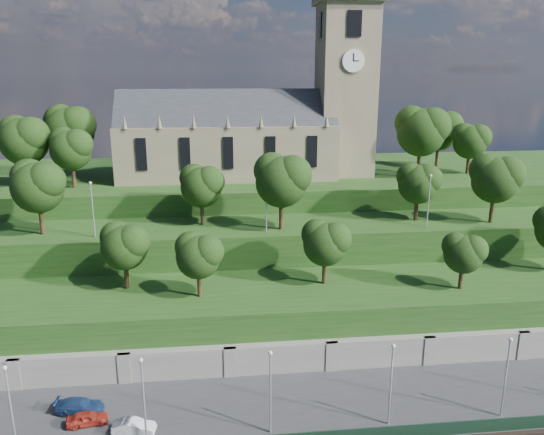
{
  "coord_description": "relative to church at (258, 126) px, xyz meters",
  "views": [
    {
      "loc": [
        -5.88,
        -34.56,
        30.8
      ],
      "look_at": [
        1.12,
        30.0,
        12.64
      ],
      "focal_mm": 35.0,
      "sensor_mm": 36.0,
      "label": 1
    }
  ],
  "objects": [
    {
      "name": "promenade",
      "position": [
        -0.79,
        -39.98,
        -21.52
      ],
      "size": [
        160.0,
        12.0,
        2.0
      ],
      "primitive_type": "cube",
      "color": "#2D2D30",
      "rests_on": "ground"
    },
    {
      "name": "retaining_wall",
      "position": [
        -0.79,
        -34.01,
        -20.02
      ],
      "size": [
        160.0,
        2.1,
        5.0
      ],
      "color": "slate",
      "rests_on": "ground"
    },
    {
      "name": "embankment_lower",
      "position": [
        -0.79,
        -27.98,
        -18.52
      ],
      "size": [
        160.0,
        12.0,
        8.0
      ],
      "primitive_type": "cube",
      "color": "#1B3C14",
      "rests_on": "ground"
    },
    {
      "name": "embankment_upper",
      "position": [
        -0.79,
        -16.98,
        -16.52
      ],
      "size": [
        160.0,
        10.0,
        12.0
      ],
      "primitive_type": "cube",
      "color": "#1B3C14",
      "rests_on": "ground"
    },
    {
      "name": "hilltop",
      "position": [
        -0.79,
        4.02,
        -15.02
      ],
      "size": [
        160.0,
        32.0,
        15.0
      ],
      "primitive_type": "cube",
      "color": "#1B3C14",
      "rests_on": "ground"
    },
    {
      "name": "church",
      "position": [
        0.0,
        0.0,
        0.0
      ],
      "size": [
        38.6,
        12.35,
        27.6
      ],
      "color": "#70654E",
      "rests_on": "hilltop"
    },
    {
      "name": "trees_lower",
      "position": [
        2.1,
        -27.6,
        -9.71
      ],
      "size": [
        68.41,
        8.73,
        7.74
      ],
      "color": "black",
      "rests_on": "embankment_lower"
    },
    {
      "name": "trees_upper",
      "position": [
        1.56,
        -18.04,
        -4.68
      ],
      "size": [
        61.78,
        8.68,
        9.33
      ],
      "color": "black",
      "rests_on": "embankment_upper"
    },
    {
      "name": "trees_hilltop",
      "position": [
        -1.93,
        -1.3,
        -0.8
      ],
      "size": [
        72.2,
        15.96,
        10.86
      ],
      "color": "black",
      "rests_on": "hilltop"
    },
    {
      "name": "lamp_posts_promenade",
      "position": [
        -2.79,
        -43.48,
        -16.18
      ],
      "size": [
        60.36,
        0.36,
        7.48
      ],
      "color": "#B2B2B7",
      "rests_on": "promenade"
    },
    {
      "name": "lamp_posts_upper",
      "position": [
        -0.79,
        -19.98,
        -6.63
      ],
      "size": [
        40.36,
        0.36,
        6.62
      ],
      "color": "#B2B2B7",
      "rests_on": "embankment_upper"
    },
    {
      "name": "car_left",
      "position": [
        -17.97,
        -40.83,
        -19.94
      ],
      "size": [
        3.57,
        1.87,
        1.16
      ],
      "primitive_type": "imported",
      "rotation": [
        0.0,
        0.0,
        1.72
      ],
      "color": "#A4281B",
      "rests_on": "promenade"
    },
    {
      "name": "car_middle",
      "position": [
        -13.92,
        -42.35,
        -19.94
      ],
      "size": [
        3.64,
        1.67,
        1.16
      ],
      "primitive_type": "imported",
      "rotation": [
        0.0,
        0.0,
        1.44
      ],
      "color": "silver",
      "rests_on": "promenade"
    },
    {
      "name": "car_right",
      "position": [
        -19.02,
        -39.0,
        -19.92
      ],
      "size": [
        4.3,
        2.07,
        1.21
      ],
      "primitive_type": "imported",
      "rotation": [
        0.0,
        0.0,
        1.48
      ],
      "color": "navy",
      "rests_on": "promenade"
    }
  ]
}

